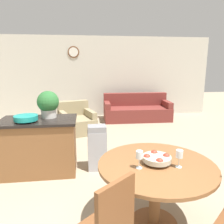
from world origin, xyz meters
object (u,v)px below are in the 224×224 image
object	(u,v)px
fruit_bowl	(157,158)
armchair	(76,122)
teal_bowl	(26,118)
trash_bin	(97,148)
potted_plant	(48,103)
couch	(137,111)
wine_glass_right	(179,155)
kitchen_island	(40,146)
dining_table	(156,178)
wine_glass_left	(139,156)

from	to	relation	value
fruit_bowl	armchair	xyz separation A→B (m)	(-0.96, 3.63, -0.53)
teal_bowl	trash_bin	size ratio (longest dim) A/B	0.47
potted_plant	couch	bearing A→B (deg)	54.11
wine_glass_right	potted_plant	xyz separation A→B (m)	(-1.53, 1.70, 0.26)
fruit_bowl	potted_plant	bearing A→B (deg)	130.14
fruit_bowl	teal_bowl	bearing A→B (deg)	140.68
couch	kitchen_island	bearing A→B (deg)	-125.35
kitchen_island	armchair	bearing A→B (deg)	76.26
teal_bowl	potted_plant	world-z (taller)	potted_plant
dining_table	armchair	xyz separation A→B (m)	(-0.96, 3.64, -0.31)
fruit_bowl	couch	distance (m)	4.85
wine_glass_left	trash_bin	world-z (taller)	wine_glass_left
potted_plant	wine_glass_right	bearing A→B (deg)	-47.92
armchair	dining_table	bearing A→B (deg)	-92.76
kitchen_island	couch	world-z (taller)	kitchen_island
kitchen_island	armchair	size ratio (longest dim) A/B	1.07
potted_plant	couch	distance (m)	3.98
teal_bowl	armchair	distance (m)	2.49
kitchen_island	potted_plant	world-z (taller)	potted_plant
fruit_bowl	wine_glass_right	world-z (taller)	wine_glass_right
wine_glass_right	trash_bin	size ratio (longest dim) A/B	0.24
fruit_bowl	armchair	bearing A→B (deg)	104.86
wine_glass_right	potted_plant	bearing A→B (deg)	132.08
dining_table	armchair	distance (m)	3.77
wine_glass_right	couch	xyz separation A→B (m)	(0.75, 4.85, -0.60)
kitchen_island	trash_bin	bearing A→B (deg)	-1.16
wine_glass_right	wine_glass_left	bearing A→B (deg)	175.47
dining_table	armchair	size ratio (longest dim) A/B	1.10
couch	dining_table	bearing A→B (deg)	-99.86
wine_glass_left	teal_bowl	xyz separation A→B (m)	(-1.43, 1.43, 0.08)
dining_table	trash_bin	distance (m)	1.56
fruit_bowl	trash_bin	bearing A→B (deg)	110.61
couch	armchair	size ratio (longest dim) A/B	1.87
kitchen_island	potted_plant	size ratio (longest dim) A/B	2.73
wine_glass_right	armchair	size ratio (longest dim) A/B	0.16
armchair	wine_glass_right	bearing A→B (deg)	-90.41
dining_table	kitchen_island	xyz separation A→B (m)	(-1.49, 1.47, -0.12)
kitchen_island	wine_glass_right	bearing A→B (deg)	-43.13
kitchen_island	armchair	world-z (taller)	kitchen_island
dining_table	wine_glass_right	xyz separation A→B (m)	(0.20, -0.11, 0.31)
trash_bin	couch	xyz separation A→B (m)	(1.49, 3.28, -0.10)
armchair	trash_bin	bearing A→B (deg)	-96.76
dining_table	armchair	world-z (taller)	armchair
wine_glass_right	trash_bin	world-z (taller)	wine_glass_right
fruit_bowl	wine_glass_right	xyz separation A→B (m)	(0.20, -0.11, 0.08)
fruit_bowl	teal_bowl	size ratio (longest dim) A/B	0.83
kitchen_island	potted_plant	xyz separation A→B (m)	(0.16, 0.11, 0.69)
trash_bin	armchair	xyz separation A→B (m)	(-0.42, 2.18, -0.11)
wine_glass_left	armchair	xyz separation A→B (m)	(-0.75, 3.72, -0.61)
kitchen_island	dining_table	bearing A→B (deg)	-44.56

